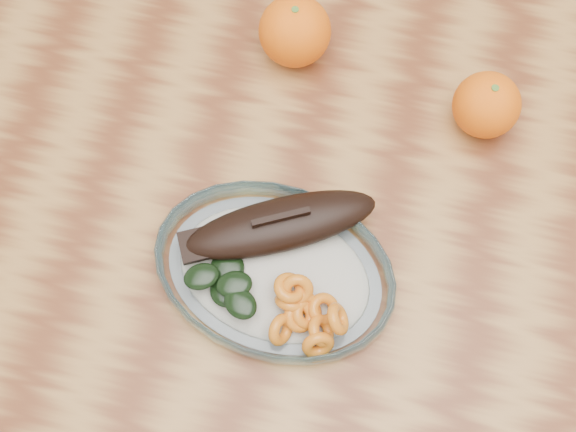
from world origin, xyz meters
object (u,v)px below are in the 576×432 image
at_px(dining_table, 374,254).
at_px(plated_meal, 275,269).
at_px(orange_left, 295,31).
at_px(orange_right, 486,105).

relative_size(dining_table, plated_meal, 2.41).
bearing_deg(orange_left, orange_right, -10.39).
bearing_deg(dining_table, orange_right, 61.94).
distance_m(dining_table, orange_right, 0.22).
height_order(dining_table, orange_left, orange_left).
relative_size(dining_table, orange_right, 16.30).
bearing_deg(orange_left, dining_table, -52.78).
bearing_deg(plated_meal, orange_right, 57.46).
bearing_deg(orange_right, dining_table, -118.06).
distance_m(orange_left, orange_right, 0.23).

